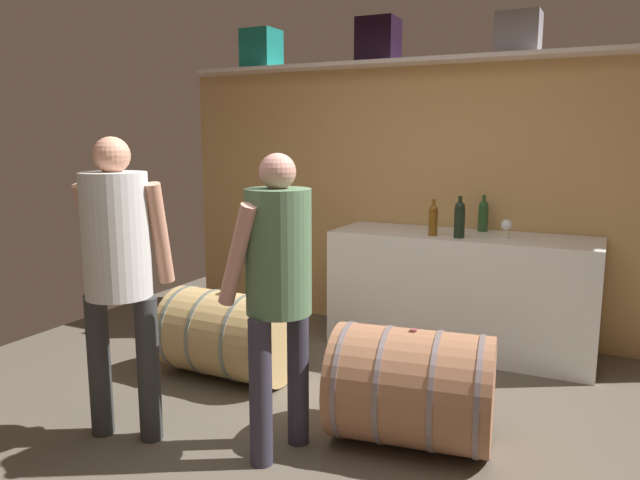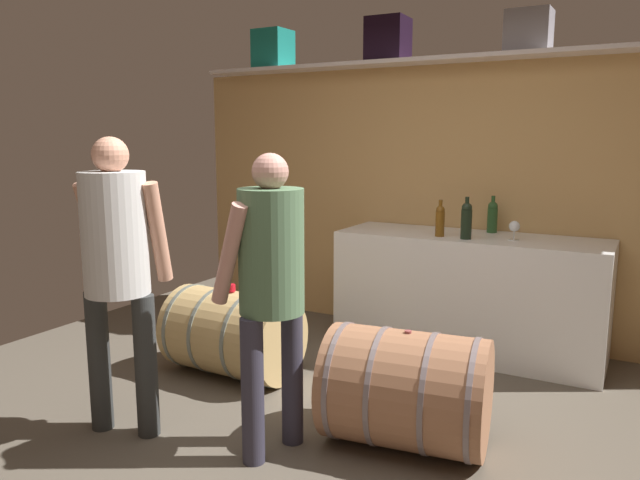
# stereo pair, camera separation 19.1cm
# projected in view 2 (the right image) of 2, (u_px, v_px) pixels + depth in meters

# --- Properties ---
(ground_plane) EXTENTS (5.96, 7.81, 0.02)m
(ground_plane) POSITION_uv_depth(u_px,v_px,m) (360.00, 413.00, 3.64)
(ground_plane) COLOR brown
(back_wall_panel) EXTENTS (4.76, 0.10, 2.19)m
(back_wall_panel) POSITION_uv_depth(u_px,v_px,m) (451.00, 203.00, 4.94)
(back_wall_panel) COLOR tan
(back_wall_panel) RESTS_ON ground
(high_shelf_board) EXTENTS (4.38, 0.40, 0.03)m
(high_shelf_board) POSITION_uv_depth(u_px,v_px,m) (451.00, 60.00, 4.63)
(high_shelf_board) COLOR silver
(high_shelf_board) RESTS_ON back_wall_panel
(toolcase_teal) EXTENTS (0.30, 0.29, 0.33)m
(toolcase_teal) POSITION_uv_depth(u_px,v_px,m) (273.00, 50.00, 5.37)
(toolcase_teal) COLOR #178276
(toolcase_teal) RESTS_ON high_shelf_board
(toolcase_black) EXTENTS (0.31, 0.30, 0.34)m
(toolcase_black) POSITION_uv_depth(u_px,v_px,m) (388.00, 40.00, 4.84)
(toolcase_black) COLOR black
(toolcase_black) RESTS_ON high_shelf_board
(toolcase_grey) EXTENTS (0.31, 0.25, 0.30)m
(toolcase_grey) POSITION_uv_depth(u_px,v_px,m) (529.00, 31.00, 4.33)
(toolcase_grey) COLOR gray
(toolcase_grey) RESTS_ON high_shelf_board
(work_cabinet) EXTENTS (1.97, 0.66, 0.90)m
(work_cabinet) POSITION_uv_depth(u_px,v_px,m) (468.00, 294.00, 4.59)
(work_cabinet) COLOR white
(work_cabinet) RESTS_ON ground
(wine_bottle_amber) EXTENTS (0.07, 0.07, 0.27)m
(wine_bottle_amber) POSITION_uv_depth(u_px,v_px,m) (440.00, 220.00, 4.45)
(wine_bottle_amber) COLOR brown
(wine_bottle_amber) RESTS_ON work_cabinet
(wine_bottle_dark) EXTENTS (0.08, 0.08, 0.31)m
(wine_bottle_dark) POSITION_uv_depth(u_px,v_px,m) (466.00, 220.00, 4.34)
(wine_bottle_dark) COLOR black
(wine_bottle_dark) RESTS_ON work_cabinet
(wine_bottle_green) EXTENTS (0.08, 0.08, 0.28)m
(wine_bottle_green) POSITION_uv_depth(u_px,v_px,m) (492.00, 216.00, 4.63)
(wine_bottle_green) COLOR #275026
(wine_bottle_green) RESTS_ON work_cabinet
(wine_glass) EXTENTS (0.08, 0.08, 0.14)m
(wine_glass) POSITION_uv_depth(u_px,v_px,m) (514.00, 227.00, 4.29)
(wine_glass) COLOR white
(wine_glass) RESTS_ON work_cabinet
(wine_barrel_near) EXTENTS (0.88, 0.61, 0.60)m
(wine_barrel_near) POSITION_uv_depth(u_px,v_px,m) (233.00, 333.00, 4.16)
(wine_barrel_near) COLOR tan
(wine_barrel_near) RESTS_ON ground
(wine_barrel_far) EXTENTS (0.91, 0.73, 0.64)m
(wine_barrel_far) POSITION_uv_depth(u_px,v_px,m) (407.00, 389.00, 3.19)
(wine_barrel_far) COLOR #9D694A
(wine_barrel_far) RESTS_ON ground
(tasting_cup) EXTENTS (0.06, 0.06, 0.05)m
(tasting_cup) POSITION_uv_depth(u_px,v_px,m) (231.00, 288.00, 4.11)
(tasting_cup) COLOR red
(tasting_cup) RESTS_ON wine_barrel_near
(winemaker_pouring) EXTENTS (0.52, 0.42, 1.63)m
(winemaker_pouring) POSITION_uv_depth(u_px,v_px,m) (117.00, 256.00, 3.23)
(winemaker_pouring) COLOR #303232
(winemaker_pouring) RESTS_ON ground
(visitor_tasting) EXTENTS (0.43, 0.49, 1.55)m
(visitor_tasting) POSITION_uv_depth(u_px,v_px,m) (271.00, 274.00, 3.02)
(visitor_tasting) COLOR #33303F
(visitor_tasting) RESTS_ON ground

